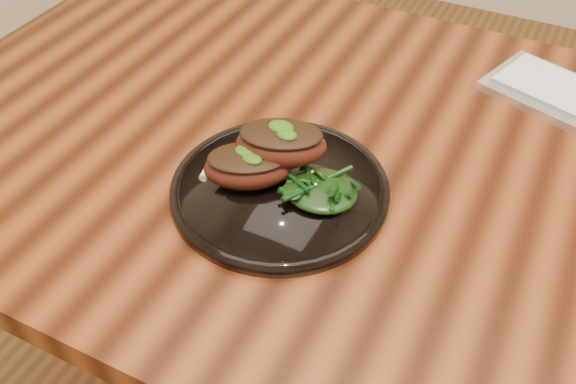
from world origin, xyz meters
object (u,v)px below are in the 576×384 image
at_px(greens_heap, 321,187).
at_px(plate, 280,189).
at_px(desk, 475,239).
at_px(lamb_chop_front, 247,166).

bearing_deg(greens_heap, plate, -174.81).
height_order(plate, greens_heap, greens_heap).
bearing_deg(greens_heap, desk, 32.52).
bearing_deg(desk, plate, -152.87).
relative_size(desk, plate, 6.06).
bearing_deg(greens_heap, lamb_chop_front, -171.03).
height_order(desk, plate, plate).
xyz_separation_m(desk, greens_heap, (-0.17, -0.11, 0.11)).
bearing_deg(plate, greens_heap, 5.19).
xyz_separation_m(desk, plate, (-0.23, -0.12, 0.09)).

